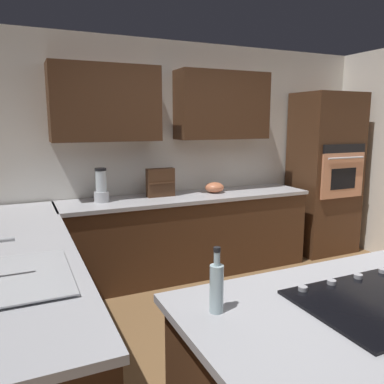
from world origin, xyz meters
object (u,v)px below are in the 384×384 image
sink_unit (22,276)px  cooktop (383,301)px  wall_oven (324,174)px  blender (101,187)px  mixing_bowl (214,187)px  oil_bottle (217,286)px  spice_rack (160,182)px

sink_unit → cooktop: size_ratio=0.92×
wall_oven → blender: bearing=-1.0°
sink_unit → wall_oven: bearing=-154.5°
blender → mixing_bowl: size_ratio=1.59×
blender → sink_unit: bearing=66.7°
blender → oil_bottle: (0.03, 2.54, -0.03)m
blender → mixing_bowl: blender is taller
sink_unit → blender: (-0.78, -1.81, 0.13)m
sink_unit → cooktop: bearing=147.0°
sink_unit → spice_rack: size_ratio=2.26×
wall_oven → cooktop: (2.19, 2.72, -0.13)m
wall_oven → cooktop: size_ratio=2.72×
wall_oven → cooktop: wall_oven is taller
blender → oil_bottle: bearing=89.4°
blender → spice_rack: (-0.65, -0.03, 0.01)m
spice_rack → sink_unit: bearing=52.2°
sink_unit → cooktop: 1.77m
cooktop → oil_bottle: bearing=-17.7°
oil_bottle → cooktop: bearing=162.3°
mixing_bowl → blender: bearing=0.0°
sink_unit → cooktop: (-1.49, 0.96, -0.01)m
mixing_bowl → cooktop: bearing=77.9°
cooktop → mixing_bowl: size_ratio=3.47×
wall_oven → blender: 2.90m
cooktop → spice_rack: 2.81m
wall_oven → spice_rack: wall_oven is taller
sink_unit → mixing_bowl: size_ratio=3.19×
wall_oven → oil_bottle: wall_oven is taller
blender → mixing_bowl: 1.30m
cooktop → spice_rack: spice_rack is taller
cooktop → blender: 2.87m
blender → spice_rack: 0.65m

